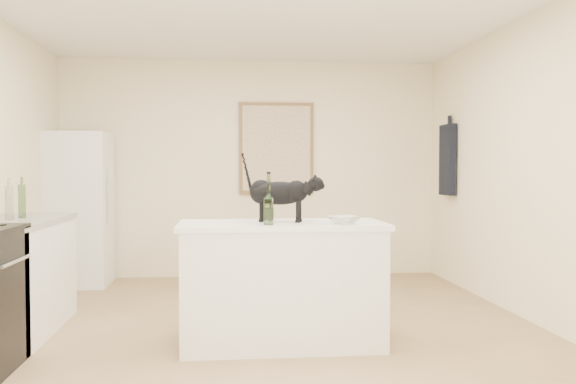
{
  "coord_description": "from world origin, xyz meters",
  "views": [
    {
      "loc": [
        -0.3,
        -4.61,
        1.28
      ],
      "look_at": [
        0.15,
        -0.15,
        1.12
      ],
      "focal_mm": 37.91,
      "sensor_mm": 36.0,
      "label": 1
    }
  ],
  "objects_px": {
    "wine_bottle": "(269,202)",
    "glass_bowl": "(344,220)",
    "fridge": "(78,209)",
    "black_cat": "(279,196)"
  },
  "relations": [
    {
      "from": "wine_bottle",
      "to": "glass_bowl",
      "type": "xyz_separation_m",
      "value": [
        0.54,
        0.02,
        -0.13
      ]
    },
    {
      "from": "fridge",
      "to": "wine_bottle",
      "type": "height_order",
      "value": "fridge"
    },
    {
      "from": "black_cat",
      "to": "glass_bowl",
      "type": "bearing_deg",
      "value": -9.61
    },
    {
      "from": "fridge",
      "to": "black_cat",
      "type": "xyz_separation_m",
      "value": [
        2.03,
        -2.51,
        0.24
      ]
    },
    {
      "from": "black_cat",
      "to": "glass_bowl",
      "type": "relative_size",
      "value": 2.41
    },
    {
      "from": "black_cat",
      "to": "wine_bottle",
      "type": "relative_size",
      "value": 1.68
    },
    {
      "from": "fridge",
      "to": "wine_bottle",
      "type": "bearing_deg",
      "value": -54.77
    },
    {
      "from": "wine_bottle",
      "to": "fridge",
      "type": "bearing_deg",
      "value": 125.23
    },
    {
      "from": "black_cat",
      "to": "fridge",
      "type": "bearing_deg",
      "value": 144.93
    },
    {
      "from": "fridge",
      "to": "glass_bowl",
      "type": "relative_size",
      "value": 7.56
    }
  ]
}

